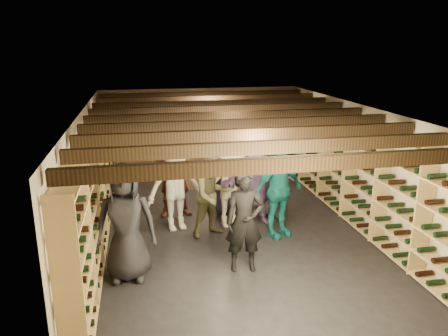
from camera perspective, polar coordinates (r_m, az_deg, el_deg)
name	(u,v)px	position (r m, az deg, el deg)	size (l,w,h in m)	color
ground	(230,225)	(9.06, 0.74, -7.47)	(8.00, 8.00, 0.00)	black
walls	(230,169)	(8.65, 0.77, -0.16)	(5.52, 8.02, 2.40)	#C2B397
ceiling	(230,109)	(8.39, 0.80, 7.73)	(5.50, 8.00, 0.01)	beige
ceiling_joists	(230,116)	(8.42, 0.79, 6.79)	(5.40, 7.12, 0.18)	black
wine_rack_left	(96,183)	(8.55, -16.34, -1.89)	(0.32, 7.50, 2.15)	tan
wine_rack_right	(349,168)	(9.54, 16.05, -0.03)	(0.32, 7.50, 2.15)	tan
wine_rack_back	(202,136)	(12.34, -2.93, 4.16)	(4.70, 0.30, 2.15)	tan
crate_stack_left	(240,188)	(10.23, 2.11, -2.63)	(0.57, 0.46, 0.68)	#A57F57
crate_stack_right	(186,182)	(11.26, -4.99, -1.82)	(0.56, 0.44, 0.34)	#A57F57
crate_loose	(262,175)	(12.10, 4.95, -0.97)	(0.50, 0.33, 0.17)	#A57F57
person_0	(126,222)	(6.94, -12.69, -6.96)	(0.93, 0.60, 1.90)	black
person_1	(244,221)	(7.07, 2.69, -6.98)	(0.62, 0.41, 1.70)	black
person_2	(212,195)	(8.34, -1.57, -3.57)	(0.79, 0.62, 1.63)	brown
person_3	(230,186)	(8.73, 0.80, -2.31)	(1.12, 0.64, 1.73)	beige
person_4	(278,190)	(8.34, 7.11, -2.92)	(1.08, 0.45, 1.84)	#146D68
person_5	(174,173)	(9.38, -6.50, -0.68)	(1.73, 0.55, 1.86)	brown
person_6	(223,177)	(9.34, -0.10, -1.17)	(0.83, 0.54, 1.70)	#252044
person_9	(176,186)	(8.61, -6.30, -2.32)	(1.18, 0.68, 1.83)	beige
person_10	(237,170)	(10.08, 1.73, -0.21)	(0.93, 0.39, 1.59)	#23442A
person_11	(256,183)	(8.90, 4.16, -1.97)	(1.61, 0.51, 1.73)	slate
person_12	(271,180)	(9.36, 6.10, -1.57)	(0.78, 0.51, 1.59)	#36353B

